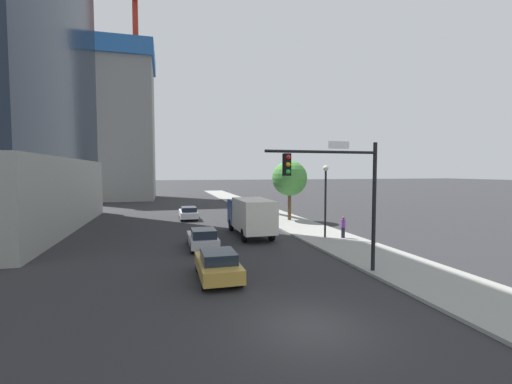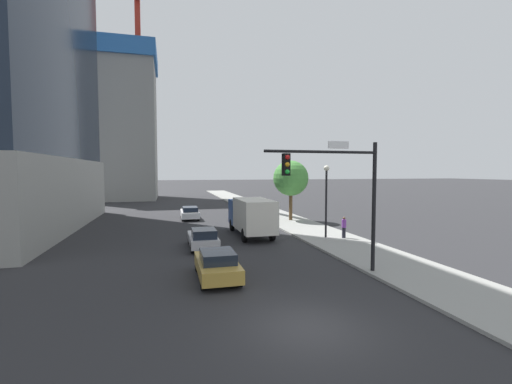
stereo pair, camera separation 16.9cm
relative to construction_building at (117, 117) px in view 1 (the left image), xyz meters
The scene contains 11 objects.
ground_plane 61.91m from the construction_building, 77.30° to the right, with size 400.00×400.00×0.00m, color #28282B.
sidewalk 46.36m from the construction_building, 61.62° to the right, with size 4.74×120.00×0.15m, color gray.
construction_building is the anchor object (origin of this frame).
traffic_light_pole 57.25m from the construction_building, 72.59° to the right, with size 5.93×0.48×6.58m.
street_lamp 50.69m from the construction_building, 65.52° to the right, with size 0.44×0.44×5.57m.
street_tree 42.50m from the construction_building, 59.07° to the right, with size 3.69×3.69×6.24m.
car_white 36.04m from the construction_building, 70.61° to the right, with size 1.85×4.54×1.42m.
car_silver 49.21m from the construction_building, 76.54° to the right, with size 1.83×4.32×1.43m.
car_gold 55.68m from the construction_building, 78.26° to the right, with size 1.87×4.28×1.43m.
box_truck 46.80m from the construction_building, 70.18° to the right, with size 2.45×7.38×3.06m.
pedestrian_purple_shirt 52.41m from the construction_building, 64.51° to the right, with size 0.34×0.34×1.64m.
Camera 1 is at (-4.68, -10.43, 5.26)m, focal length 24.01 mm.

